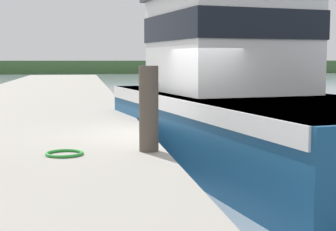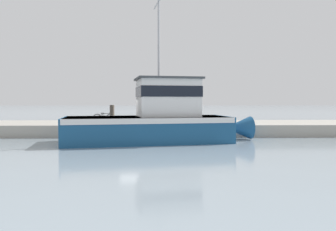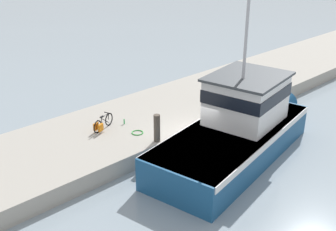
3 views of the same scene
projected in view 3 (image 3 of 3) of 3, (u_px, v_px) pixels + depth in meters
The scene contains 7 objects.
ground_plane at pixel (198, 150), 20.91m from camera, with size 320.00×320.00×0.00m, color #84939E.
dock_pier at pixel (149, 120), 23.18m from camera, with size 6.11×80.00×0.82m, color #A39E93.
fishing_boat_main at pixel (238, 126), 20.02m from camera, with size 5.34×11.68×9.81m.
bicycle_touring at pixel (102, 124), 20.95m from camera, with size 0.77×1.58×0.73m.
mooring_post at pixel (157, 128), 19.70m from camera, with size 0.31×0.31×1.35m, color #51473D.
hose_coil at pixel (137, 133), 20.75m from camera, with size 0.58×0.58×0.05m, color green.
water_bottle_by_bike at pixel (124, 122), 21.72m from camera, with size 0.06×0.06×0.26m, color green.
Camera 3 is at (12.38, -13.83, 9.89)m, focal length 45.00 mm.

